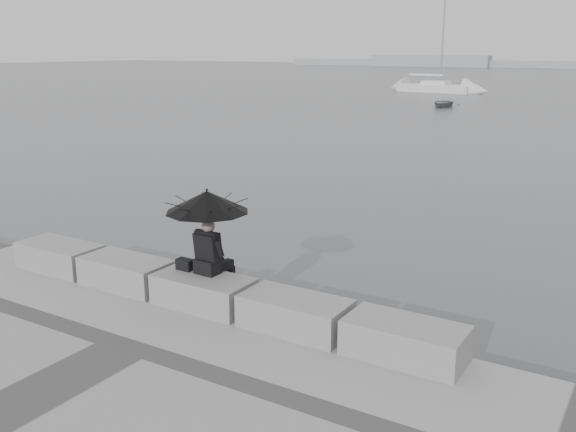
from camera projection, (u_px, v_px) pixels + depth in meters
The scene contains 10 objects.
ground at pixel (222, 325), 10.78m from camera, with size 360.00×360.00×0.00m, color #4D5053.
stone_block_far_left at pixel (60, 256), 11.93m from camera, with size 1.60×0.80×0.50m, color gray.
stone_block_left at pixel (126, 273), 11.07m from camera, with size 1.60×0.80×0.50m, color gray.
stone_block_centre at pixel (204, 291), 10.22m from camera, with size 1.60×0.80×0.50m, color gray.
stone_block_right at pixel (295, 314), 9.36m from camera, with size 1.60×0.80×0.50m, color gray.
stone_block_far_right at pixel (405, 341), 8.50m from camera, with size 1.60×0.80×0.50m, color gray.
seated_person at pixel (207, 210), 10.07m from camera, with size 1.33×1.33×1.39m.
bag at pixel (185, 264), 10.45m from camera, with size 0.28×0.16×0.18m, color black.
sailboat_left at pixel (436, 87), 67.65m from camera, with size 8.19×3.39×12.90m.
dinghy at pixel (443, 103), 50.77m from camera, with size 3.15×1.33×0.53m, color gray.
Camera 1 is at (6.15, -7.91, 4.51)m, focal length 40.00 mm.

